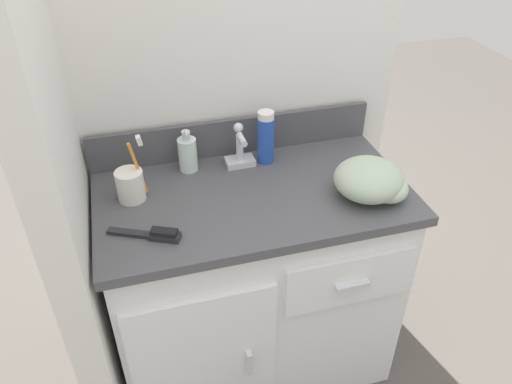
# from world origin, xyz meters

# --- Properties ---
(ground_plane) EXTENTS (6.00, 6.00, 0.00)m
(ground_plane) POSITION_xyz_m (0.00, 0.00, 0.00)
(ground_plane) COLOR #4C4742
(wall_back) EXTENTS (1.08, 0.08, 2.20)m
(wall_back) POSITION_xyz_m (0.00, 0.30, 1.10)
(wall_back) COLOR silver
(wall_back) RESTS_ON ground_plane
(wall_left) EXTENTS (0.08, 0.57, 2.20)m
(wall_left) POSITION_xyz_m (-0.50, 0.00, 1.10)
(wall_left) COLOR silver
(wall_left) RESTS_ON ground_plane
(vanity) EXTENTS (0.90, 0.51, 0.76)m
(vanity) POSITION_xyz_m (-0.00, -0.00, 0.40)
(vanity) COLOR white
(vanity) RESTS_ON ground_plane
(backsplash) EXTENTS (0.90, 0.02, 0.12)m
(backsplash) POSITION_xyz_m (0.00, 0.24, 0.82)
(backsplash) COLOR #4C4C51
(backsplash) RESTS_ON vanity
(sink_faucet) EXTENTS (0.09, 0.09, 0.14)m
(sink_faucet) POSITION_xyz_m (0.00, 0.16, 0.81)
(sink_faucet) COLOR silver
(sink_faucet) RESTS_ON vanity
(toothbrush_cup) EXTENTS (0.09, 0.08, 0.19)m
(toothbrush_cup) POSITION_xyz_m (-0.34, 0.07, 0.80)
(toothbrush_cup) COLOR white
(toothbrush_cup) RESTS_ON vanity
(soap_dispenser) EXTENTS (0.06, 0.06, 0.14)m
(soap_dispenser) POSITION_xyz_m (-0.16, 0.18, 0.81)
(soap_dispenser) COLOR silver
(soap_dispenser) RESTS_ON vanity
(shaving_cream_can) EXTENTS (0.05, 0.05, 0.17)m
(shaving_cream_can) POSITION_xyz_m (0.08, 0.16, 0.84)
(shaving_cream_can) COLOR #234CB2
(shaving_cream_can) RESTS_ON vanity
(hairbrush) EXTENTS (0.19, 0.11, 0.03)m
(hairbrush) POSITION_xyz_m (-0.30, -0.12, 0.77)
(hairbrush) COLOR #232328
(hairbrush) RESTS_ON vanity
(hand_towel) EXTENTS (0.20, 0.19, 0.11)m
(hand_towel) POSITION_xyz_m (0.32, -0.10, 0.81)
(hand_towel) COLOR #A8BCA3
(hand_towel) RESTS_ON vanity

